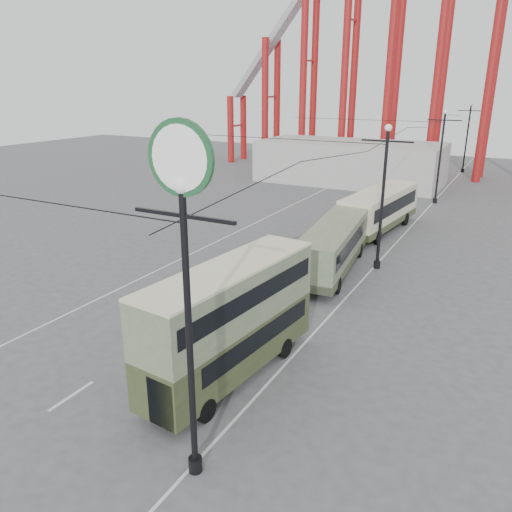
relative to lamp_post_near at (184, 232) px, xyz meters
The scene contains 11 objects.
ground 10.11m from the lamp_post_near, 151.82° to the left, with size 160.00×160.00×0.00m, color #4F4F52.
road_markings 24.87m from the lamp_post_near, 105.88° to the left, with size 12.52×120.00×0.01m.
lamp_post_near is the anchor object (origin of this frame).
lamp_post_mid 21.24m from the lamp_post_near, 90.00° to the left, with size 3.20×0.44×9.32m.
lamp_post_far 43.12m from the lamp_post_near, 90.00° to the left, with size 3.20×0.44×9.32m.
lamp_post_distant 65.08m from the lamp_post_near, 90.00° to the left, with size 3.20×0.44×9.32m.
fairground_shed 51.61m from the lamp_post_near, 103.06° to the left, with size 22.00×10.00×5.00m, color #ABAAA5.
double_decker_bus 7.54m from the lamp_post_near, 109.02° to the left, with size 3.24×9.28×4.88m.
single_decker_green 20.25m from the lamp_post_near, 97.23° to the left, with size 3.81×11.25×3.12m.
single_decker_cream 30.53m from the lamp_post_near, 94.48° to the left, with size 3.87×11.20×3.41m.
pedestrian 11.80m from the lamp_post_near, 121.14° to the left, with size 0.59×0.39×1.61m, color black.
Camera 1 is at (13.31, -13.27, 11.54)m, focal length 35.00 mm.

